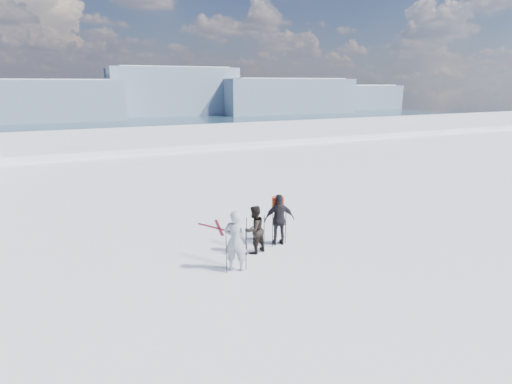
% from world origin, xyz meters
% --- Properties ---
extents(lake_basin, '(820.00, 820.00, 71.62)m').
position_xyz_m(lake_basin, '(0.00, 30.00, -6.50)').
color(lake_basin, white).
rests_on(lake_basin, ground).
extents(far_mountain_range, '(770.00, 110.00, 53.00)m').
position_xyz_m(far_mountain_range, '(29.60, 454.78, -7.19)').
color(far_mountain_range, slate).
rests_on(far_mountain_range, ground).
extents(skier_grey, '(0.78, 0.71, 1.79)m').
position_xyz_m(skier_grey, '(-3.06, 1.61, 0.90)').
color(skier_grey, '#9DA4AC').
rests_on(skier_grey, ground).
extents(skier_dark, '(0.92, 0.83, 1.54)m').
position_xyz_m(skier_dark, '(-2.08, 2.50, 0.77)').
color(skier_dark, black).
rests_on(skier_dark, ground).
extents(skier_pack, '(1.08, 0.66, 1.72)m').
position_xyz_m(skier_pack, '(-1.05, 2.80, 0.86)').
color(skier_pack, black).
rests_on(skier_pack, ground).
extents(backpack, '(0.41, 0.29, 0.49)m').
position_xyz_m(backpack, '(-0.98, 3.04, 1.97)').
color(backpack, red).
rests_on(backpack, skier_pack).
extents(ski_poles, '(2.58, 1.31, 1.28)m').
position_xyz_m(ski_poles, '(-2.10, 2.20, 0.60)').
color(ski_poles, black).
rests_on(ski_poles, ground).
extents(skis_loose, '(0.96, 1.69, 0.03)m').
position_xyz_m(skis_loose, '(-2.43, 5.10, 0.01)').
color(skis_loose, black).
rests_on(skis_loose, ground).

